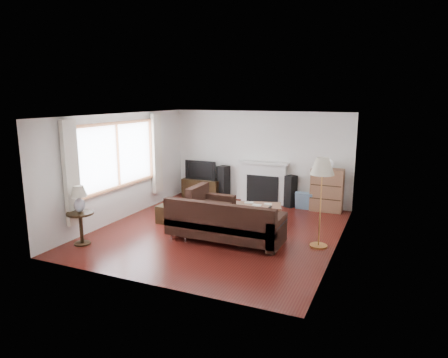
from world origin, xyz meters
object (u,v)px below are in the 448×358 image
at_px(bookshelf, 327,190).
at_px(floor_lamp, 321,203).
at_px(tv_stand, 202,188).
at_px(sectional_sofa, 225,222).
at_px(coffee_table, 258,213).
at_px(side_table, 81,228).

height_order(bookshelf, floor_lamp, floor_lamp).
distance_m(tv_stand, floor_lamp, 4.62).
xyz_separation_m(tv_stand, sectional_sofa, (2.02, -2.98, 0.13)).
relative_size(sectional_sofa, floor_lamp, 1.44).
relative_size(coffee_table, side_table, 1.63).
distance_m(coffee_table, side_table, 3.89).
relative_size(tv_stand, side_table, 1.69).
distance_m(sectional_sofa, floor_lamp, 1.91).
relative_size(bookshelf, coffee_table, 1.03).
xyz_separation_m(sectional_sofa, side_table, (-2.53, -1.31, -0.08)).
bearing_deg(tv_stand, floor_lamp, -33.54).
distance_m(bookshelf, coffee_table, 2.07).
bearing_deg(sectional_sofa, side_table, -152.65).
distance_m(tv_stand, bookshelf, 3.53).
bearing_deg(side_table, tv_stand, 83.22).
distance_m(sectional_sofa, side_table, 2.85).
height_order(coffee_table, side_table, side_table).
bearing_deg(coffee_table, bookshelf, 33.74).
height_order(coffee_table, floor_lamp, floor_lamp).
xyz_separation_m(bookshelf, sectional_sofa, (-1.50, -3.04, -0.14)).
bearing_deg(coffee_table, side_table, -151.05).
bearing_deg(side_table, floor_lamp, 22.12).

